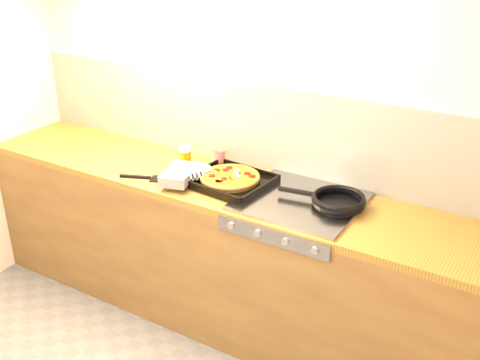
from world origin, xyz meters
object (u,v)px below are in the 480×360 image
Objects in this scene: frying_pan at (338,201)px; juice_glass at (185,155)px; tomato_can at (219,158)px; pizza_on_tray at (217,177)px.

juice_glass reaches higher than frying_pan.
tomato_can is 0.86× the size of juice_glass.
juice_glass reaches higher than pizza_on_tray.
juice_glass is at bearing 156.86° from pizza_on_tray.
pizza_on_tray is 0.33m from juice_glass.
juice_glass reaches higher than tomato_can.
pizza_on_tray is 0.26m from tomato_can.
pizza_on_tray is 0.68m from frying_pan.
tomato_can is at bearing 119.57° from pizza_on_tray.
juice_glass is (-0.18, -0.09, 0.01)m from tomato_can.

